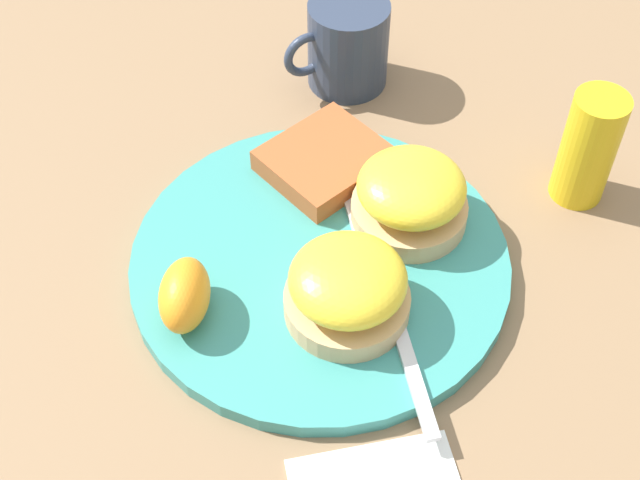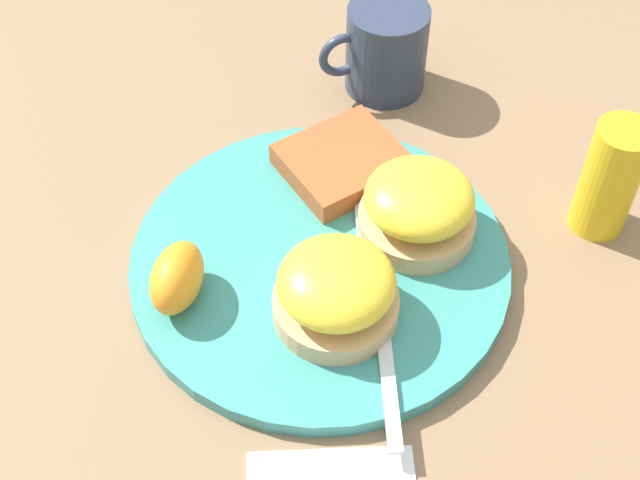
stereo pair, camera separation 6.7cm
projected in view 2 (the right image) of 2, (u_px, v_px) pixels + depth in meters
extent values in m
plane|color=#846647|center=(320.00, 268.00, 0.69)|extent=(1.10, 1.10, 0.00)
cylinder|color=teal|center=(320.00, 262.00, 0.69)|extent=(0.29, 0.29, 0.01)
cylinder|color=tan|center=(336.00, 306.00, 0.64)|extent=(0.09, 0.09, 0.02)
ellipsoid|color=yellow|center=(336.00, 282.00, 0.62)|extent=(0.08, 0.08, 0.04)
cylinder|color=tan|center=(415.00, 221.00, 0.69)|extent=(0.09, 0.09, 0.02)
ellipsoid|color=yellow|center=(419.00, 197.00, 0.67)|extent=(0.08, 0.08, 0.04)
cube|color=#A65128|center=(343.00, 162.00, 0.73)|extent=(0.11, 0.10, 0.02)
ellipsoid|color=orange|center=(177.00, 276.00, 0.64)|extent=(0.06, 0.07, 0.04)
cube|color=silver|center=(387.00, 375.00, 0.61)|extent=(0.04, 0.12, 0.00)
cube|color=silver|center=(371.00, 220.00, 0.70)|extent=(0.04, 0.05, 0.00)
cylinder|color=#2D384C|center=(387.00, 49.00, 0.80)|extent=(0.07, 0.07, 0.08)
torus|color=#2D384C|center=(342.00, 55.00, 0.79)|extent=(0.04, 0.01, 0.04)
cylinder|color=gold|center=(610.00, 179.00, 0.68)|extent=(0.04, 0.04, 0.10)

